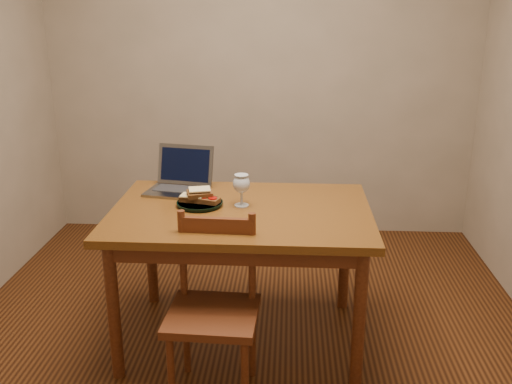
# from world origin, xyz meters

# --- Properties ---
(floor) EXTENTS (3.20, 3.20, 0.02)m
(floor) POSITION_xyz_m (0.00, 0.00, -0.01)
(floor) COLOR black
(floor) RESTS_ON ground
(back_wall) EXTENTS (3.20, 0.02, 2.60)m
(back_wall) POSITION_xyz_m (0.00, 1.61, 1.30)
(back_wall) COLOR gray
(back_wall) RESTS_ON floor
(front_wall) EXTENTS (3.20, 0.02, 2.60)m
(front_wall) POSITION_xyz_m (0.00, -1.61, 1.30)
(front_wall) COLOR gray
(front_wall) RESTS_ON floor
(table) EXTENTS (1.30, 0.90, 0.74)m
(table) POSITION_xyz_m (-0.02, 0.01, 0.65)
(table) COLOR #4A280C
(table) RESTS_ON floor
(chair) EXTENTS (0.41, 0.39, 0.42)m
(chair) POSITION_xyz_m (-0.10, -0.44, 0.46)
(chair) COLOR #3E1B0D
(chair) RESTS_ON floor
(plate) EXTENTS (0.24, 0.24, 0.02)m
(plate) POSITION_xyz_m (-0.23, 0.04, 0.75)
(plate) COLOR black
(plate) RESTS_ON table
(sandwich_cheese) EXTENTS (0.13, 0.09, 0.04)m
(sandwich_cheese) POSITION_xyz_m (-0.27, 0.06, 0.78)
(sandwich_cheese) COLOR #381E0C
(sandwich_cheese) RESTS_ON plate
(sandwich_tomato) EXTENTS (0.13, 0.10, 0.03)m
(sandwich_tomato) POSITION_xyz_m (-0.18, 0.03, 0.78)
(sandwich_tomato) COLOR #381E0C
(sandwich_tomato) RESTS_ON plate
(sandwich_top) EXTENTS (0.14, 0.11, 0.04)m
(sandwich_top) POSITION_xyz_m (-0.23, 0.05, 0.81)
(sandwich_top) COLOR #381E0C
(sandwich_top) RESTS_ON plate
(milk_glass) EXTENTS (0.09, 0.09, 0.17)m
(milk_glass) POSITION_xyz_m (-0.02, 0.05, 0.82)
(milk_glass) COLOR white
(milk_glass) RESTS_ON table
(laptop) EXTENTS (0.37, 0.35, 0.23)m
(laptop) POSITION_xyz_m (-0.37, 0.31, 0.80)
(laptop) COLOR slate
(laptop) RESTS_ON table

